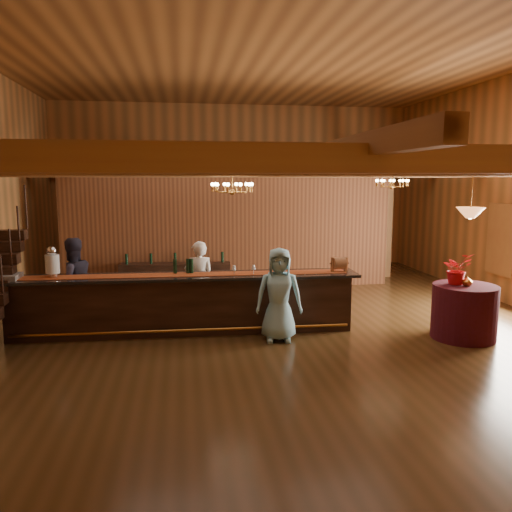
{
  "coord_description": "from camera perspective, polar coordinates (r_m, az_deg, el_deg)",
  "views": [
    {
      "loc": [
        -1.82,
        -10.12,
        3.0
      ],
      "look_at": [
        -0.24,
        0.49,
        1.36
      ],
      "focal_mm": 35.0,
      "sensor_mm": 36.0,
      "label": 1
    }
  ],
  "objects": [
    {
      "name": "floor",
      "position": [
        10.71,
        1.65,
        -7.58
      ],
      "size": [
        14.0,
        14.0,
        0.0
      ],
      "primitive_type": "plane",
      "color": "#3E2912",
      "rests_on": "ground"
    },
    {
      "name": "ceiling",
      "position": [
        10.58,
        1.79,
        22.36
      ],
      "size": [
        14.0,
        14.0,
        0.0
      ],
      "primitive_type": "plane",
      "rotation": [
        3.14,
        0.0,
        0.0
      ],
      "color": "#A56731",
      "rests_on": "wall_back"
    },
    {
      "name": "wall_back",
      "position": [
        17.22,
        -2.45,
        7.85
      ],
      "size": [
        12.0,
        0.1,
        5.5
      ],
      "primitive_type": "cube",
      "color": "#B36D36",
      "rests_on": "floor"
    },
    {
      "name": "wall_front",
      "position": [
        3.62,
        21.8,
        4.11
      ],
      "size": [
        12.0,
        0.1,
        5.5
      ],
      "primitive_type": "cube",
      "color": "#B36D36",
      "rests_on": "floor"
    },
    {
      "name": "beam_grid",
      "position": [
        10.78,
        1.24,
        9.97
      ],
      "size": [
        11.9,
        13.9,
        0.39
      ],
      "color": "olive",
      "rests_on": "wall_left"
    },
    {
      "name": "support_posts",
      "position": [
        9.89,
        2.2,
        0.55
      ],
      "size": [
        9.2,
        10.2,
        3.2
      ],
      "color": "olive",
      "rests_on": "floor"
    },
    {
      "name": "partition_wall",
      "position": [
        13.76,
        -2.95,
        2.63
      ],
      "size": [
        9.0,
        0.18,
        3.1
      ],
      "primitive_type": "cube",
      "color": "brown",
      "rests_on": "floor"
    },
    {
      "name": "window_right_back",
      "position": [
        13.64,
        26.3,
        1.69
      ],
      "size": [
        0.12,
        1.05,
        1.75
      ],
      "primitive_type": "cube",
      "color": "white",
      "rests_on": "wall_right"
    },
    {
      "name": "backroom_boxes",
      "position": [
        15.89,
        -2.88,
        -0.27
      ],
      "size": [
        4.1,
        0.6,
        1.1
      ],
      "color": "#382016",
      "rests_on": "floor"
    },
    {
      "name": "tasting_bar",
      "position": [
        10.0,
        -8.23,
        -5.37
      ],
      "size": [
        6.95,
        1.1,
        1.17
      ],
      "rotation": [
        0.0,
        0.0,
        -0.03
      ],
      "color": "#382016",
      "rests_on": "floor"
    },
    {
      "name": "beverage_dispenser",
      "position": [
        10.25,
        -22.25,
        -0.7
      ],
      "size": [
        0.26,
        0.26,
        0.6
      ],
      "color": "silver",
      "rests_on": "tasting_bar"
    },
    {
      "name": "glass_rack_tray",
      "position": [
        10.44,
        -26.73,
        -2.14
      ],
      "size": [
        0.5,
        0.5,
        0.1
      ],
      "primitive_type": "cube",
      "color": "gray",
      "rests_on": "tasting_bar"
    },
    {
      "name": "raffle_drum",
      "position": [
        10.19,
        9.5,
        -0.85
      ],
      "size": [
        0.34,
        0.24,
        0.3
      ],
      "color": "#985937",
      "rests_on": "tasting_bar"
    },
    {
      "name": "bar_bottle_0",
      "position": [
        9.99,
        -9.23,
        -1.19
      ],
      "size": [
        0.07,
        0.07,
        0.3
      ],
      "primitive_type": "cylinder",
      "color": "black",
      "rests_on": "tasting_bar"
    },
    {
      "name": "bar_bottle_1",
      "position": [
        9.98,
        -7.78,
        -1.17
      ],
      "size": [
        0.07,
        0.07,
        0.3
      ],
      "primitive_type": "cylinder",
      "color": "black",
      "rests_on": "tasting_bar"
    },
    {
      "name": "bar_bottle_2",
      "position": [
        9.98,
        -7.39,
        -1.16
      ],
      "size": [
        0.07,
        0.07,
        0.3
      ],
      "primitive_type": "cylinder",
      "color": "black",
      "rests_on": "tasting_bar"
    },
    {
      "name": "backbar_shelf",
      "position": [
        13.43,
        -9.17,
        -2.54
      ],
      "size": [
        2.93,
        0.68,
        0.82
      ],
      "primitive_type": "cube",
      "rotation": [
        0.0,
        0.0,
        -0.08
      ],
      "color": "#382016",
      "rests_on": "floor"
    },
    {
      "name": "round_table",
      "position": [
        10.34,
        22.68,
        -5.9
      ],
      "size": [
        1.19,
        1.19,
        1.03
      ],
      "primitive_type": "cylinder",
      "color": "#3C0D1C",
      "rests_on": "floor"
    },
    {
      "name": "chandelier_left",
      "position": [
        9.74,
        -2.73,
        7.86
      ],
      "size": [
        0.8,
        0.8,
        0.49
      ],
      "color": "#B2742E",
      "rests_on": "beam_grid"
    },
    {
      "name": "chandelier_right",
      "position": [
        12.89,
        15.27,
        8.06
      ],
      "size": [
        0.8,
        0.8,
        0.43
      ],
      "color": "#B2742E",
      "rests_on": "beam_grid"
    },
    {
      "name": "pendant_lamp",
      "position": [
        10.05,
        23.31,
        4.58
      ],
      "size": [
        0.52,
        0.52,
        0.9
      ],
      "color": "#B2742E",
      "rests_on": "beam_grid"
    },
    {
      "name": "bartender",
      "position": [
        10.73,
        -6.5,
        -2.85
      ],
      "size": [
        0.64,
        0.42,
        1.73
      ],
      "primitive_type": "imported",
      "rotation": [
        0.0,
        0.0,
        3.16
      ],
      "color": "white",
      "rests_on": "floor"
    },
    {
      "name": "staff_second",
      "position": [
        10.77,
        -20.21,
        -2.95
      ],
      "size": [
        1.14,
        1.08,
        1.85
      ],
      "primitive_type": "imported",
      "rotation": [
        0.0,
        0.0,
        3.71
      ],
      "color": "#282637",
      "rests_on": "floor"
    },
    {
      "name": "guest",
      "position": [
        9.33,
        2.64,
        -4.43
      ],
      "size": [
        0.93,
        0.67,
        1.76
      ],
      "primitive_type": "imported",
      "rotation": [
        0.0,
        0.0,
        -0.13
      ],
      "color": "#8BC9DC",
      "rests_on": "floor"
    },
    {
      "name": "floor_plant",
      "position": [
        14.5,
        4.07,
        -0.93
      ],
      "size": [
        0.77,
        0.69,
        1.17
      ],
      "primitive_type": "imported",
      "rotation": [
        0.0,
        0.0,
        0.31
      ],
      "color": "#1C5C1B",
      "rests_on": "floor"
    },
    {
      "name": "table_flowers",
      "position": [
        10.19,
        21.97,
        -1.37
      ],
      "size": [
        0.62,
        0.57,
        0.6
      ],
      "primitive_type": "imported",
      "rotation": [
        0.0,
        0.0,
        0.2
      ],
      "color": "red",
      "rests_on": "round_table"
    },
    {
      "name": "table_vase",
      "position": [
        10.12,
        23.0,
        -2.33
      ],
      "size": [
        0.2,
        0.2,
        0.31
      ],
      "primitive_type": "imported",
      "rotation": [
        0.0,
        0.0,
        0.36
      ],
      "color": "#B2742E",
      "rests_on": "round_table"
    }
  ]
}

